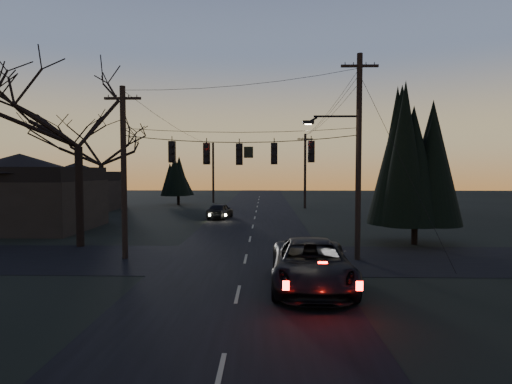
{
  "coord_description": "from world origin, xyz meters",
  "views": [
    {
      "loc": [
        0.98,
        -10.9,
        4.42
      ],
      "look_at": [
        0.53,
        9.54,
        3.35
      ],
      "focal_mm": 30.0,
      "sensor_mm": 36.0,
      "label": 1
    }
  ],
  "objects_px": {
    "utility_pole_right": "(357,260)",
    "utility_pole_left": "(125,259)",
    "evergreen_right": "(416,163)",
    "suv_near": "(311,265)",
    "utility_pole_far_l": "(213,203)",
    "utility_pole_far_r": "(305,208)",
    "sedan_oncoming_a": "(220,211)",
    "bare_tree_left": "(77,106)"
  },
  "relations": [
    {
      "from": "utility_pole_left",
      "to": "sedan_oncoming_a",
      "type": "bearing_deg",
      "value": 80.56
    },
    {
      "from": "utility_pole_far_r",
      "to": "utility_pole_far_l",
      "type": "distance_m",
      "value": 14.01
    },
    {
      "from": "utility_pole_left",
      "to": "utility_pole_far_l",
      "type": "bearing_deg",
      "value": 90.0
    },
    {
      "from": "utility_pole_far_l",
      "to": "evergreen_right",
      "type": "height_order",
      "value": "evergreen_right"
    },
    {
      "from": "evergreen_right",
      "to": "sedan_oncoming_a",
      "type": "relative_size",
      "value": 2.03
    },
    {
      "from": "evergreen_right",
      "to": "suv_near",
      "type": "bearing_deg",
      "value": -126.84
    },
    {
      "from": "utility_pole_far_l",
      "to": "evergreen_right",
      "type": "relative_size",
      "value": 0.95
    },
    {
      "from": "utility_pole_left",
      "to": "utility_pole_far_r",
      "type": "distance_m",
      "value": 30.27
    },
    {
      "from": "utility_pole_left",
      "to": "bare_tree_left",
      "type": "xyz_separation_m",
      "value": [
        -3.67,
        3.25,
        8.01
      ]
    },
    {
      "from": "suv_near",
      "to": "utility_pole_left",
      "type": "bearing_deg",
      "value": 151.46
    },
    {
      "from": "utility_pole_left",
      "to": "utility_pole_far_l",
      "type": "distance_m",
      "value": 36.0
    },
    {
      "from": "bare_tree_left",
      "to": "evergreen_right",
      "type": "distance_m",
      "value": 19.75
    },
    {
      "from": "utility_pole_far_r",
      "to": "utility_pole_far_l",
      "type": "xyz_separation_m",
      "value": [
        -11.5,
        8.0,
        0.0
      ]
    },
    {
      "from": "bare_tree_left",
      "to": "suv_near",
      "type": "xyz_separation_m",
      "value": [
        12.36,
        -8.34,
        -7.13
      ]
    },
    {
      "from": "utility_pole_far_l",
      "to": "suv_near",
      "type": "distance_m",
      "value": 42.01
    },
    {
      "from": "utility_pole_far_l",
      "to": "suv_near",
      "type": "relative_size",
      "value": 1.26
    },
    {
      "from": "utility_pole_far_l",
      "to": "bare_tree_left",
      "type": "xyz_separation_m",
      "value": [
        -3.67,
        -32.75,
        8.01
      ]
    },
    {
      "from": "utility_pole_far_r",
      "to": "sedan_oncoming_a",
      "type": "height_order",
      "value": "utility_pole_far_r"
    },
    {
      "from": "utility_pole_left",
      "to": "suv_near",
      "type": "distance_m",
      "value": 10.11
    },
    {
      "from": "utility_pole_right",
      "to": "bare_tree_left",
      "type": "bearing_deg",
      "value": 167.9
    },
    {
      "from": "utility_pole_right",
      "to": "sedan_oncoming_a",
      "type": "relative_size",
      "value": 2.42
    },
    {
      "from": "utility_pole_left",
      "to": "utility_pole_far_l",
      "type": "height_order",
      "value": "utility_pole_left"
    },
    {
      "from": "utility_pole_right",
      "to": "evergreen_right",
      "type": "distance_m",
      "value": 7.78
    },
    {
      "from": "utility_pole_far_r",
      "to": "bare_tree_left",
      "type": "distance_m",
      "value": 30.11
    },
    {
      "from": "utility_pole_right",
      "to": "utility_pole_far_r",
      "type": "bearing_deg",
      "value": 90.0
    },
    {
      "from": "suv_near",
      "to": "utility_pole_right",
      "type": "bearing_deg",
      "value": 62.92
    },
    {
      "from": "bare_tree_left",
      "to": "sedan_oncoming_a",
      "type": "relative_size",
      "value": 2.77
    },
    {
      "from": "utility_pole_far_l",
      "to": "sedan_oncoming_a",
      "type": "height_order",
      "value": "utility_pole_far_l"
    },
    {
      "from": "utility_pole_right",
      "to": "utility_pole_left",
      "type": "bearing_deg",
      "value": 180.0
    },
    {
      "from": "utility_pole_right",
      "to": "bare_tree_left",
      "type": "height_order",
      "value": "bare_tree_left"
    },
    {
      "from": "utility_pole_far_l",
      "to": "utility_pole_right",
      "type": "bearing_deg",
      "value": -72.28
    },
    {
      "from": "evergreen_right",
      "to": "suv_near",
      "type": "relative_size",
      "value": 1.33
    },
    {
      "from": "utility_pole_left",
      "to": "suv_near",
      "type": "height_order",
      "value": "utility_pole_left"
    },
    {
      "from": "utility_pole_far_r",
      "to": "utility_pole_far_l",
      "type": "bearing_deg",
      "value": 145.18
    },
    {
      "from": "utility_pole_far_r",
      "to": "evergreen_right",
      "type": "distance_m",
      "value": 24.48
    },
    {
      "from": "utility_pole_left",
      "to": "bare_tree_left",
      "type": "distance_m",
      "value": 9.39
    },
    {
      "from": "utility_pole_left",
      "to": "evergreen_right",
      "type": "bearing_deg",
      "value": 15.51
    },
    {
      "from": "utility_pole_right",
      "to": "utility_pole_left",
      "type": "distance_m",
      "value": 11.5
    },
    {
      "from": "evergreen_right",
      "to": "suv_near",
      "type": "distance_m",
      "value": 12.46
    },
    {
      "from": "utility_pole_right",
      "to": "utility_pole_far_r",
      "type": "xyz_separation_m",
      "value": [
        0.0,
        28.0,
        0.0
      ]
    },
    {
      "from": "utility_pole_far_l",
      "to": "bare_tree_left",
      "type": "relative_size",
      "value": 0.7
    },
    {
      "from": "utility_pole_far_l",
      "to": "bare_tree_left",
      "type": "bearing_deg",
      "value": -96.39
    }
  ]
}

